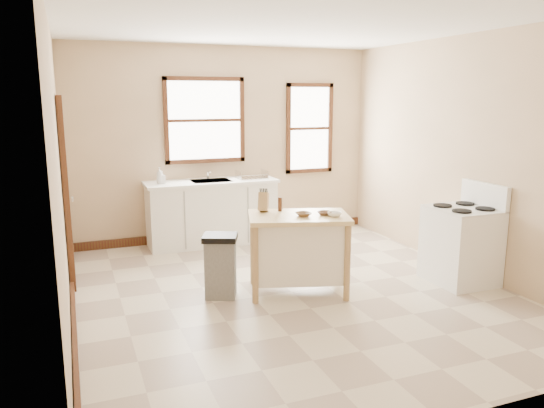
% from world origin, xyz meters
% --- Properties ---
extents(floor, '(5.00, 5.00, 0.00)m').
position_xyz_m(floor, '(0.00, 0.00, 0.00)').
color(floor, beige).
rests_on(floor, ground).
extents(ceiling, '(5.00, 5.00, 0.00)m').
position_xyz_m(ceiling, '(0.00, 0.00, 2.80)').
color(ceiling, white).
rests_on(ceiling, ground).
extents(wall_back, '(4.50, 0.04, 2.80)m').
position_xyz_m(wall_back, '(0.00, 2.50, 1.40)').
color(wall_back, '#D4B28B').
rests_on(wall_back, ground).
extents(wall_left, '(0.04, 5.00, 2.80)m').
position_xyz_m(wall_left, '(-2.25, 0.00, 1.40)').
color(wall_left, '#D4B28B').
rests_on(wall_left, ground).
extents(wall_right, '(0.04, 5.00, 2.80)m').
position_xyz_m(wall_right, '(2.25, 0.00, 1.40)').
color(wall_right, '#D4B28B').
rests_on(wall_right, ground).
extents(window_main, '(1.17, 0.06, 1.22)m').
position_xyz_m(window_main, '(-0.30, 2.48, 1.75)').
color(window_main, '#3E1A11').
rests_on(window_main, wall_back).
extents(window_side, '(0.77, 0.06, 1.37)m').
position_xyz_m(window_side, '(1.35, 2.48, 1.60)').
color(window_side, '#3E1A11').
rests_on(window_side, wall_back).
extents(door_left, '(0.06, 0.90, 2.10)m').
position_xyz_m(door_left, '(-2.21, 1.30, 1.05)').
color(door_left, '#3E1A11').
rests_on(door_left, ground).
extents(baseboard_back, '(4.50, 0.04, 0.12)m').
position_xyz_m(baseboard_back, '(0.00, 2.47, 0.06)').
color(baseboard_back, '#3E1A11').
rests_on(baseboard_back, ground).
extents(baseboard_left, '(0.04, 5.00, 0.12)m').
position_xyz_m(baseboard_left, '(-2.22, 0.00, 0.06)').
color(baseboard_left, '#3E1A11').
rests_on(baseboard_left, ground).
extents(sink_counter, '(1.86, 0.62, 0.92)m').
position_xyz_m(sink_counter, '(-0.30, 2.20, 0.46)').
color(sink_counter, white).
rests_on(sink_counter, ground).
extents(faucet, '(0.03, 0.03, 0.22)m').
position_xyz_m(faucet, '(-0.30, 2.38, 1.03)').
color(faucet, silver).
rests_on(faucet, sink_counter).
extents(soap_bottle_a, '(0.11, 0.11, 0.23)m').
position_xyz_m(soap_bottle_a, '(-1.02, 2.17, 1.03)').
color(soap_bottle_a, '#B2B2B2').
rests_on(soap_bottle_a, sink_counter).
extents(soap_bottle_b, '(0.08, 0.08, 0.17)m').
position_xyz_m(soap_bottle_b, '(-0.99, 2.18, 1.01)').
color(soap_bottle_b, '#B2B2B2').
rests_on(soap_bottle_b, sink_counter).
extents(dish_rack, '(0.49, 0.42, 0.11)m').
position_xyz_m(dish_rack, '(0.29, 2.16, 0.97)').
color(dish_rack, silver).
rests_on(dish_rack, sink_counter).
extents(kitchen_island, '(1.20, 0.94, 0.86)m').
position_xyz_m(kitchen_island, '(0.07, -0.02, 0.43)').
color(kitchen_island, '#EDD38B').
rests_on(kitchen_island, ground).
extents(knife_block, '(0.14, 0.14, 0.20)m').
position_xyz_m(knife_block, '(-0.22, 0.27, 0.96)').
color(knife_block, tan).
rests_on(knife_block, kitchen_island).
extents(pepper_grinder, '(0.06, 0.06, 0.15)m').
position_xyz_m(pepper_grinder, '(-0.05, 0.23, 0.93)').
color(pepper_grinder, '#462512').
rests_on(pepper_grinder, kitchen_island).
extents(bowl_a, '(0.17, 0.17, 0.04)m').
position_xyz_m(bowl_a, '(0.09, -0.09, 0.88)').
color(bowl_a, brown).
rests_on(bowl_a, kitchen_island).
extents(bowl_b, '(0.20, 0.20, 0.04)m').
position_xyz_m(bowl_b, '(0.33, -0.11, 0.88)').
color(bowl_b, brown).
rests_on(bowl_b, kitchen_island).
extents(bowl_c, '(0.18, 0.18, 0.05)m').
position_xyz_m(bowl_c, '(0.39, -0.22, 0.88)').
color(bowl_c, white).
rests_on(bowl_c, kitchen_island).
extents(trash_bin, '(0.43, 0.41, 0.68)m').
position_xyz_m(trash_bin, '(-0.75, 0.15, 0.34)').
color(trash_bin, slate).
rests_on(trash_bin, ground).
extents(gas_stove, '(0.70, 0.70, 1.13)m').
position_xyz_m(gas_stove, '(1.92, -0.38, 0.57)').
color(gas_stove, white).
rests_on(gas_stove, ground).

